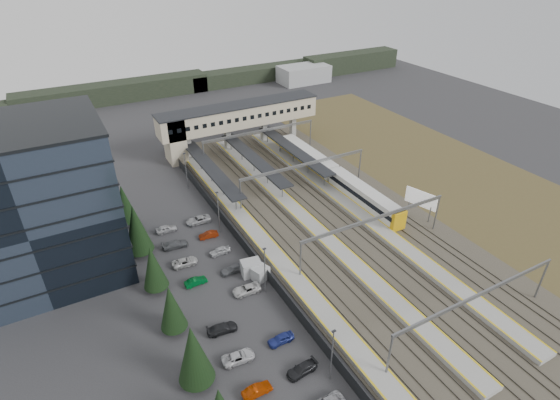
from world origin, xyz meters
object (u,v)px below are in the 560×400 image
relay_cabin_near (251,268)px  relay_cabin_far (260,273)px  footbridge (229,119)px  train (335,176)px  office_building (26,207)px  billboard (421,200)px

relay_cabin_near → relay_cabin_far: size_ratio=1.13×
footbridge → train: 30.61m
office_building → relay_cabin_far: (28.68, -17.05, -11.11)m
train → relay_cabin_far: bearing=-144.3°
relay_cabin_far → train: train is taller
office_building → billboard: bearing=-13.7°
office_building → relay_cabin_far: bearing=-30.7°
relay_cabin_near → train: bearing=32.6°
train → billboard: billboard is taller
office_building → relay_cabin_near: office_building is taller
footbridge → billboard: 49.35m
office_building → billboard: size_ratio=4.05×
office_building → footbridge: bearing=34.5°
office_building → footbridge: size_ratio=0.60×
relay_cabin_near → train: (28.11, 17.96, 0.85)m
footbridge → billboard: size_ratio=6.73×
footbridge → train: bearing=-65.8°
relay_cabin_far → billboard: (34.18, 1.77, 2.54)m
relay_cabin_near → billboard: bearing=0.2°
footbridge → billboard: (19.16, -45.28, -4.30)m
relay_cabin_near → train: 33.37m
footbridge → relay_cabin_far: bearing=-107.7°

